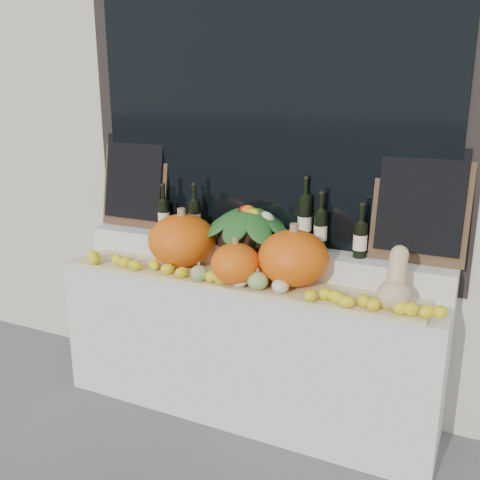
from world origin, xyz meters
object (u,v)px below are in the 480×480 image
(pumpkin_left, at_px, (182,240))
(butternut_squash, at_px, (395,284))
(pumpkin_right, at_px, (293,258))
(produce_bowl, at_px, (248,224))
(wine_bottle_tall, at_px, (305,221))

(pumpkin_left, xyz_separation_m, butternut_squash, (1.28, -0.11, -0.04))
(pumpkin_right, distance_m, produce_bowl, 0.43)
(pumpkin_left, height_order, produce_bowl, produce_bowl)
(pumpkin_right, xyz_separation_m, produce_bowl, (-0.37, 0.21, 0.10))
(pumpkin_left, xyz_separation_m, wine_bottle_tall, (0.68, 0.26, 0.14))
(pumpkin_right, height_order, butternut_squash, pumpkin_right)
(pumpkin_left, distance_m, produce_bowl, 0.41)
(pumpkin_right, relative_size, produce_bowl, 0.67)
(pumpkin_right, height_order, produce_bowl, produce_bowl)
(produce_bowl, height_order, wine_bottle_tall, wine_bottle_tall)
(butternut_squash, relative_size, produce_bowl, 0.52)
(pumpkin_right, bearing_deg, pumpkin_left, 177.75)
(pumpkin_left, relative_size, butternut_squash, 1.38)
(produce_bowl, bearing_deg, wine_bottle_tall, 13.24)
(pumpkin_left, bearing_deg, wine_bottle_tall, 20.72)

